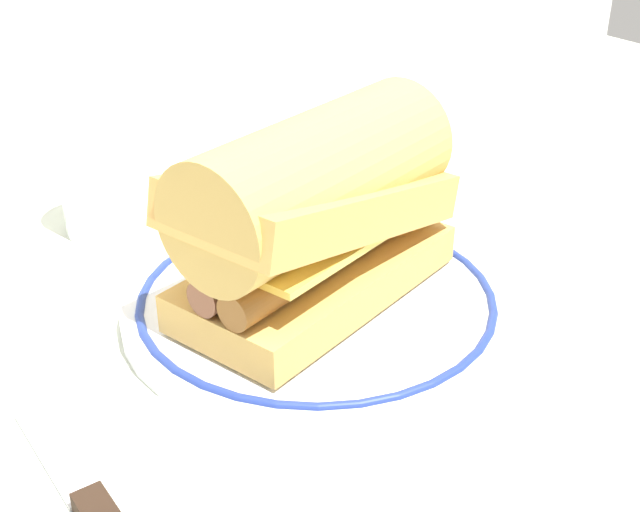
% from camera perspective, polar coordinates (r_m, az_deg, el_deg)
% --- Properties ---
extents(ground_plane, '(1.50, 1.50, 0.00)m').
position_cam_1_polar(ground_plane, '(0.59, 1.89, -2.99)').
color(ground_plane, beige).
extents(plate, '(0.26, 0.26, 0.01)m').
position_cam_1_polar(plate, '(0.57, 0.00, -3.30)').
color(plate, white).
rests_on(plate, ground_plane).
extents(sausage_sandwich, '(0.22, 0.15, 0.13)m').
position_cam_1_polar(sausage_sandwich, '(0.53, 0.00, 3.14)').
color(sausage_sandwich, tan).
rests_on(sausage_sandwich, plate).
extents(drinking_glass, '(0.07, 0.07, 0.09)m').
position_cam_1_polar(drinking_glass, '(0.69, -14.51, 4.54)').
color(drinking_glass, silver).
rests_on(drinking_glass, ground_plane).
extents(butter_knife, '(0.02, 0.14, 0.01)m').
position_cam_1_polar(butter_knife, '(0.45, -15.69, -15.28)').
color(butter_knife, silver).
rests_on(butter_knife, ground_plane).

